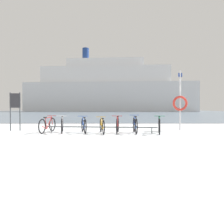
% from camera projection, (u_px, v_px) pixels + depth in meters
% --- Properties ---
extents(ground, '(80.00, 132.00, 0.08)m').
position_uv_depth(ground, '(109.00, 112.00, 60.72)').
color(ground, silver).
extents(bike_rack, '(5.27, 0.55, 0.31)m').
position_uv_depth(bike_rack, '(101.00, 127.00, 10.40)').
color(bike_rack, '#4C5156').
rests_on(bike_rack, ground).
extents(bicycle_0, '(0.48, 1.75, 0.80)m').
position_uv_depth(bicycle_0, '(48.00, 125.00, 10.60)').
color(bicycle_0, black).
rests_on(bicycle_0, ground).
extents(bicycle_1, '(0.50, 1.74, 0.82)m').
position_uv_depth(bicycle_1, '(63.00, 125.00, 10.58)').
color(bicycle_1, black).
rests_on(bicycle_1, ground).
extents(bicycle_2, '(0.56, 1.60, 0.79)m').
position_uv_depth(bicycle_2, '(84.00, 125.00, 10.48)').
color(bicycle_2, black).
rests_on(bicycle_2, ground).
extents(bicycle_3, '(0.47, 1.72, 0.76)m').
position_uv_depth(bicycle_3, '(103.00, 126.00, 10.32)').
color(bicycle_3, black).
rests_on(bicycle_3, ground).
extents(bicycle_4, '(0.46, 1.71, 0.83)m').
position_uv_depth(bicycle_4, '(118.00, 125.00, 10.39)').
color(bicycle_4, black).
rests_on(bicycle_4, ground).
extents(bicycle_5, '(0.46, 1.68, 0.85)m').
position_uv_depth(bicycle_5, '(136.00, 125.00, 10.29)').
color(bicycle_5, black).
rests_on(bicycle_5, ground).
extents(bicycle_6, '(0.50, 1.72, 0.83)m').
position_uv_depth(bicycle_6, '(160.00, 125.00, 10.18)').
color(bicycle_6, black).
rests_on(bicycle_6, ground).
extents(info_sign, '(0.55, 0.06, 1.99)m').
position_uv_depth(info_sign, '(16.00, 105.00, 11.49)').
color(info_sign, '#33383D').
rests_on(info_sign, ground).
extents(rescue_post, '(0.79, 0.12, 3.17)m').
position_uv_depth(rescue_post, '(181.00, 102.00, 11.65)').
color(rescue_post, silver).
rests_on(rescue_post, ground).
extents(ferry_ship, '(53.95, 15.90, 20.63)m').
position_uv_depth(ferry_ship, '(109.00, 90.00, 71.77)').
color(ferry_ship, silver).
rests_on(ferry_ship, ground).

